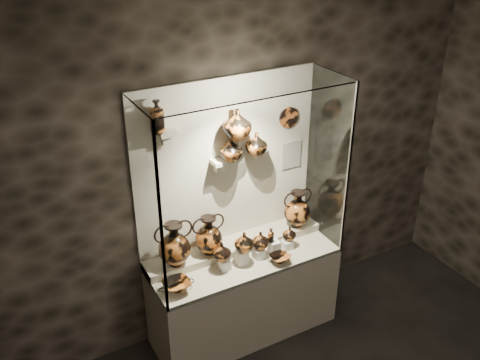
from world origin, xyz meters
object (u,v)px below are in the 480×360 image
amphora_left (174,244)px  ovoid_vase_b (237,124)px  lekythos_small (271,235)px  lekythos_tall (157,115)px  ovoid_vase_c (256,143)px  amphora_right (297,209)px  jug_a (222,251)px  kylix_right (280,258)px  kylix_left (177,285)px  ovoid_vase_a (231,149)px  amphora_mid (209,235)px  jug_c (260,240)px  jug_b (244,242)px  jug_e (289,233)px

amphora_left → ovoid_vase_b: bearing=1.7°
lekythos_small → lekythos_tall: bearing=140.5°
lekythos_small → ovoid_vase_c: size_ratio=0.79×
amphora_right → ovoid_vase_b: (-0.62, 0.03, 0.96)m
amphora_right → ovoid_vase_c: 0.85m
amphora_right → jug_a: amphora_right is taller
amphora_right → kylix_right: amphora_right is taller
kylix_left → ovoid_vase_a: (0.67, 0.32, 0.93)m
amphora_left → lekythos_small: size_ratio=2.58×
amphora_mid → amphora_right: amphora_right is taller
kylix_right → ovoid_vase_c: 1.02m
jug_c → ovoid_vase_a: ovoid_vase_a is taller
lekythos_small → ovoid_vase_b: (-0.22, 0.21, 1.01)m
amphora_left → amphora_right: 1.24m
amphora_mid → ovoid_vase_c: ovoid_vase_c is taller
jug_b → amphora_right: bearing=-4.8°
jug_e → lekythos_small: 0.21m
jug_c → jug_e: jug_c is taller
amphora_mid → jug_c: size_ratio=2.23×
jug_b → lekythos_small: jug_b is taller
jug_b → ovoid_vase_b: (0.06, 0.23, 0.99)m
lekythos_small → kylix_left: bearing=163.1°
jug_e → ovoid_vase_a: bearing=141.3°
ovoid_vase_b → kylix_right: bearing=-77.5°
ovoid_vase_a → amphora_mid: bearing=-168.8°
jug_c → ovoid_vase_a: bearing=102.6°
kylix_right → ovoid_vase_b: 1.24m
amphora_mid → jug_b: 0.31m
jug_b → amphora_left: bearing=140.8°
amphora_mid → kylix_left: amphora_mid is taller
ovoid_vase_a → jug_b: bearing=-92.4°
lekythos_small → kylix_right: size_ratio=0.71×
amphora_left → lekythos_tall: bearing=104.3°
jug_b → ovoid_vase_a: ovoid_vase_a is taller
amphora_right → ovoid_vase_a: size_ratio=1.84×
jug_b → kylix_left: jug_b is taller
ovoid_vase_c → kylix_right: bearing=-76.6°
lekythos_tall → ovoid_vase_b: (0.65, -0.06, -0.17)m
jug_b → ovoid_vase_a: 0.81m
amphora_mid → jug_c: amphora_mid is taller
amphora_right → jug_a: (-0.89, -0.19, -0.07)m
amphora_right → jug_c: size_ratio=2.27×
lekythos_small → amphora_mid: bearing=138.0°
jug_c → jug_e: size_ratio=1.26×
ovoid_vase_b → kylix_left: bearing=-175.5°
jug_a → jug_c: (0.38, 0.01, -0.01)m
amphora_right → ovoid_vase_a: (-0.67, 0.05, 0.73)m
kylix_left → ovoid_vase_c: (0.91, 0.32, 0.93)m
kylix_left → ovoid_vase_c: bearing=10.9°
lekythos_small → ovoid_vase_a: size_ratio=0.78×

